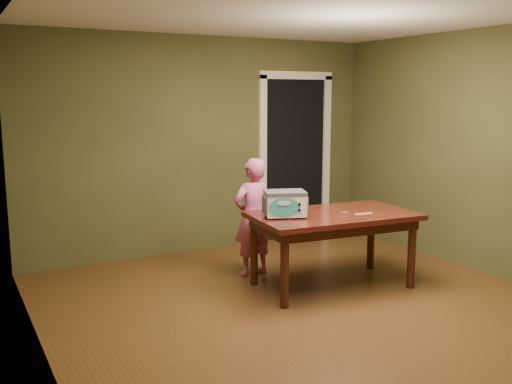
% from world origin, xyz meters
% --- Properties ---
extents(floor, '(5.00, 5.00, 0.00)m').
position_xyz_m(floor, '(0.00, 0.00, 0.00)').
color(floor, brown).
rests_on(floor, ground).
extents(room_shell, '(4.52, 5.02, 2.61)m').
position_xyz_m(room_shell, '(0.00, 0.00, 1.71)').
color(room_shell, brown).
rests_on(room_shell, ground).
extents(doorway, '(1.10, 0.66, 2.25)m').
position_xyz_m(doorway, '(1.30, 2.78, 1.06)').
color(doorway, black).
rests_on(doorway, ground).
extents(dining_table, '(1.68, 1.05, 0.75)m').
position_xyz_m(dining_table, '(0.53, 0.58, 0.65)').
color(dining_table, '#38110C').
rests_on(dining_table, floor).
extents(toy_oven, '(0.47, 0.39, 0.25)m').
position_xyz_m(toy_oven, '(0.02, 0.65, 0.89)').
color(toy_oven, '#4C4F54').
rests_on(toy_oven, dining_table).
extents(baking_pan, '(0.10, 0.10, 0.02)m').
position_xyz_m(baking_pan, '(0.59, 0.47, 0.76)').
color(baking_pan, silver).
rests_on(baking_pan, dining_table).
extents(spatula, '(0.18, 0.05, 0.01)m').
position_xyz_m(spatula, '(0.77, 0.39, 0.75)').
color(spatula, '#F4EB6A').
rests_on(spatula, dining_table).
extents(child, '(0.49, 0.35, 1.26)m').
position_xyz_m(child, '(0.02, 1.29, 0.63)').
color(child, '#C75285').
rests_on(child, floor).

